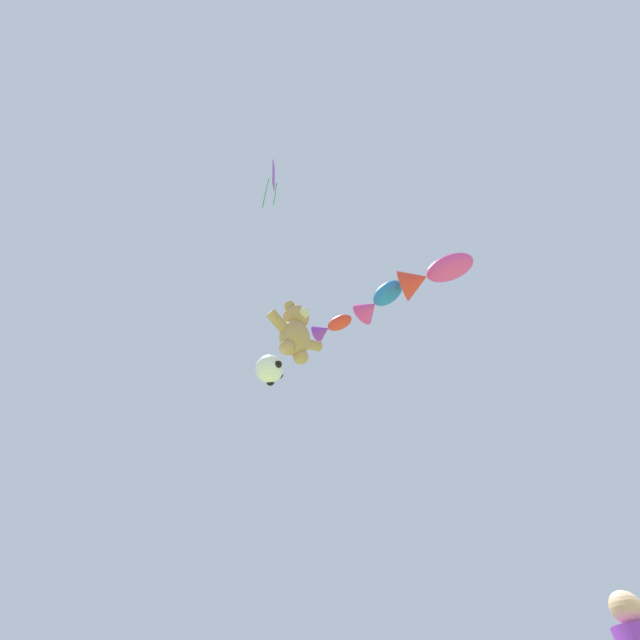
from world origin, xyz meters
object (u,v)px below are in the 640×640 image
(soccer_ball_kite, at_px, (270,369))
(fish_kite_magenta, at_px, (432,275))
(diamond_kite, at_px, (273,179))
(fish_kite_crimson, at_px, (331,327))
(teddy_bear_kite, at_px, (295,331))
(fish_kite_cobalt, at_px, (378,301))

(soccer_ball_kite, bearing_deg, fish_kite_magenta, -47.78)
(diamond_kite, bearing_deg, fish_kite_crimson, 25.05)
(teddy_bear_kite, distance_m, soccer_ball_kite, 1.78)
(fish_kite_magenta, bearing_deg, teddy_bear_kite, 128.88)
(teddy_bear_kite, height_order, fish_kite_cobalt, fish_kite_cobalt)
(fish_kite_cobalt, bearing_deg, fish_kite_crimson, 112.01)
(fish_kite_magenta, bearing_deg, fish_kite_cobalt, 87.86)
(teddy_bear_kite, distance_m, fish_kite_magenta, 4.93)
(soccer_ball_kite, distance_m, fish_kite_cobalt, 5.81)
(teddy_bear_kite, bearing_deg, fish_kite_crimson, 14.14)
(soccer_ball_kite, xyz_separation_m, fish_kite_cobalt, (3.43, -1.43, 4.46))
(soccer_ball_kite, height_order, fish_kite_crimson, fish_kite_crimson)
(soccer_ball_kite, bearing_deg, teddy_bear_kite, -23.95)
(teddy_bear_kite, xyz_separation_m, soccer_ball_kite, (-0.58, 0.26, -1.66))
(fish_kite_crimson, relative_size, fish_kite_cobalt, 0.79)
(teddy_bear_kite, xyz_separation_m, fish_kite_magenta, (2.77, -3.43, 2.20))
(soccer_ball_kite, xyz_separation_m, diamond_kite, (-2.18, -2.02, 4.92))
(soccer_ball_kite, distance_m, fish_kite_magenta, 6.31)
(teddy_bear_kite, bearing_deg, fish_kite_cobalt, -22.33)
(teddy_bear_kite, relative_size, soccer_ball_kite, 2.62)
(teddy_bear_kite, distance_m, fish_kite_cobalt, 4.16)
(soccer_ball_kite, relative_size, fish_kite_crimson, 0.52)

